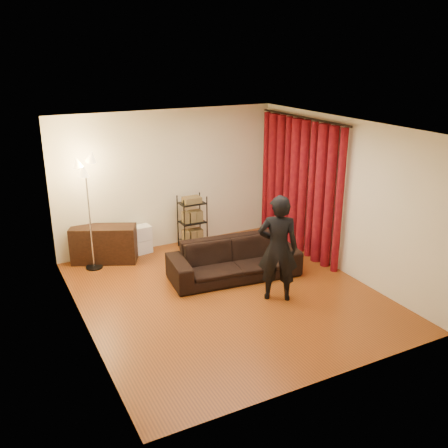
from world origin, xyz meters
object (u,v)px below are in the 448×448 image
sofa (234,259)px  floor_lamp (89,215)px  media_cabinet (104,244)px  person (278,248)px  wire_shelf (192,222)px  storage_boxes (142,239)px

sofa → floor_lamp: size_ratio=1.10×
sofa → media_cabinet: 2.49m
media_cabinet → floor_lamp: (-0.26, -0.20, 0.67)m
person → wire_shelf: 2.64m
media_cabinet → floor_lamp: 0.75m
person → floor_lamp: (-2.31, 2.49, 0.16)m
storage_boxes → wire_shelf: bearing=-10.3°
sofa → media_cabinet: size_ratio=1.89×
sofa → wire_shelf: 1.61m
person → storage_boxes: size_ratio=3.10×
person → floor_lamp: 3.40m
wire_shelf → media_cabinet: bearing=-165.7°
media_cabinet → floor_lamp: size_ratio=0.58×
sofa → person: size_ratio=1.31×
sofa → floor_lamp: (-2.09, 1.49, 0.69)m
person → storage_boxes: 3.12m
sofa → media_cabinet: media_cabinet is taller
sofa → storage_boxes: sofa is taller
media_cabinet → storage_boxes: (0.76, 0.08, -0.07)m
storage_boxes → floor_lamp: 1.29m
person → wire_shelf: person is taller
sofa → person: person is taller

